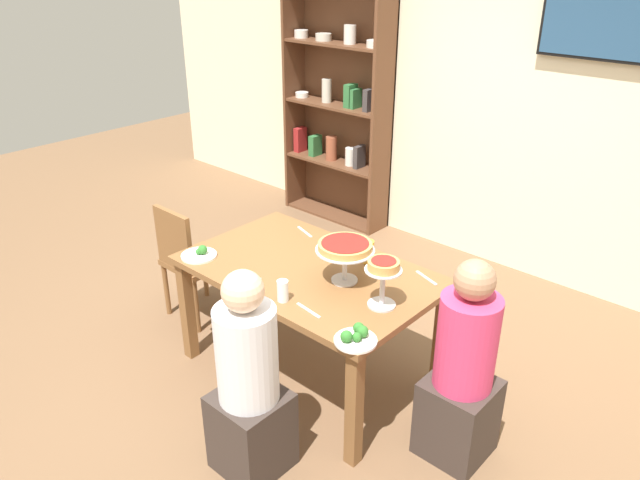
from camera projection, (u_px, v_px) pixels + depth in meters
name	position (u px, v px, depth m)	size (l,w,h in m)	color
ground_plane	(310.00, 370.00, 3.89)	(12.00, 12.00, 0.00)	brown
rear_partition	(500.00, 94.00, 4.74)	(8.00, 0.12, 2.80)	beige
dining_table	(309.00, 282.00, 3.61)	(1.50, 0.93, 0.74)	brown
bookshelf	(339.00, 105.00, 5.65)	(1.10, 0.30, 2.21)	brown
television	(606.00, 23.00, 3.99)	(0.86, 0.05, 0.48)	black
diner_head_east	(462.00, 376.00, 3.06)	(0.34, 0.34, 1.15)	#382D28
diner_near_right	(249.00, 389.00, 2.97)	(0.34, 0.34, 1.15)	#382D28
chair_head_west	(189.00, 257.00, 4.24)	(0.40, 0.40, 0.87)	brown
deep_dish_pizza_stand	(345.00, 249.00, 3.35)	(0.33, 0.33, 0.24)	silver
personal_pizza_stand	(383.00, 273.00, 3.11)	(0.20, 0.20, 0.27)	silver
salad_plate_near_diner	(356.00, 336.00, 2.90)	(0.21, 0.21, 0.07)	white
salad_plate_far_diner	(200.00, 254.00, 3.70)	(0.22, 0.22, 0.07)	white
beer_glass_amber_tall	(368.00, 252.00, 3.61)	(0.07, 0.07, 0.14)	gold
water_glass_clear_near	(283.00, 291.00, 3.22)	(0.06, 0.06, 0.12)	white
water_glass_clear_far	(345.00, 249.00, 3.66)	(0.06, 0.06, 0.12)	white
cutlery_fork_near	(426.00, 278.00, 3.46)	(0.18, 0.02, 0.01)	silver
cutlery_knife_near	(248.00, 275.00, 3.49)	(0.18, 0.02, 0.01)	silver
cutlery_fork_far	(305.00, 232.00, 4.01)	(0.18, 0.02, 0.01)	silver
cutlery_knife_far	(332.00, 242.00, 3.88)	(0.18, 0.02, 0.01)	silver
cutlery_spare_fork	(308.00, 310.00, 3.15)	(0.18, 0.02, 0.01)	silver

